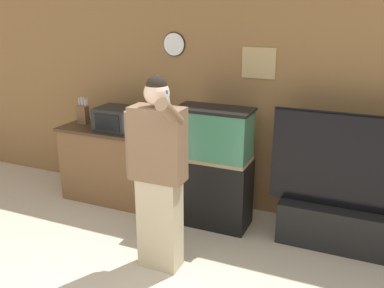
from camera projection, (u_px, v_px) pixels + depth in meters
The scene contains 7 objects.
wall_back_paneled at pixel (224, 99), 4.90m from camera, with size 10.00×0.08×2.60m.
counter_island at pixel (113, 164), 5.26m from camera, with size 1.27×0.57×0.92m.
microwave at pixel (119, 119), 5.00m from camera, with size 0.53×0.39×0.27m.
knife_block at pixel (83, 114), 5.29m from camera, with size 0.13×0.09×0.33m.
aquarium_on_stand at pixel (213, 168), 4.61m from camera, with size 0.81×0.41×1.32m.
tv_on_stand at pixel (348, 211), 4.20m from camera, with size 1.59×0.40×1.38m.
person_standing at pixel (158, 173), 3.74m from camera, with size 0.56×0.42×1.79m.
Camera 1 is at (1.59, -1.58, 2.33)m, focal length 40.00 mm.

